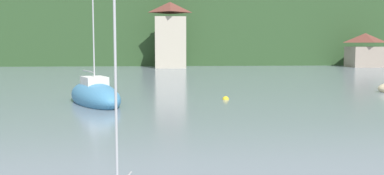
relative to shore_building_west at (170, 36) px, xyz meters
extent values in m
cube|color=#2D4C28|center=(0.00, 25.36, 2.62)|extent=(352.00, 40.41, 16.39)
ellipsoid|color=#38562D|center=(50.40, 35.46, 0.16)|extent=(246.40, 28.29, 30.43)
cube|color=#BCB29E|center=(0.00, 0.00, -1.15)|extent=(5.30, 5.69, 8.84)
pyramid|color=brown|center=(0.00, 0.00, 4.99)|extent=(5.56, 5.97, 1.85)
cube|color=gray|center=(35.27, -0.40, -3.74)|extent=(5.69, 4.89, 3.67)
pyramid|color=brown|center=(35.27, -0.40, -0.32)|extent=(5.97, 5.13, 1.71)
ellipsoid|color=teal|center=(-6.53, -47.62, -5.10)|extent=(5.72, 8.47, 2.10)
cylinder|color=#B7B7BC|center=(-6.53, -47.62, 0.20)|extent=(0.10, 0.10, 9.45)
cylinder|color=#ADADB2|center=(-7.13, -46.27, -3.39)|extent=(1.27, 2.74, 0.09)
cube|color=silver|center=(-6.53, -47.62, -4.10)|extent=(2.22, 2.54, 0.85)
cylinder|color=#B7B7BC|center=(-2.86, -70.41, -2.34)|extent=(0.05, 0.05, 5.40)
sphere|color=yellow|center=(3.01, -46.07, -5.57)|extent=(0.50, 0.50, 0.50)
camera|label=1|loc=(-1.99, -79.44, -1.38)|focal=42.01mm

